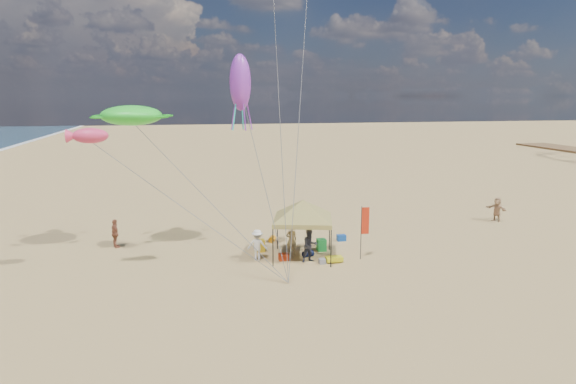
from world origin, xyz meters
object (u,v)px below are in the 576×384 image
feather_flag (364,224)px  chair_green (321,245)px  canopy_tent (303,202)px  chair_yellow (260,246)px  person_near_c (257,245)px  person_near_a (291,240)px  person_far_a (115,233)px  person_far_c (497,209)px  cooler_red (284,257)px  cooler_blue (341,238)px  person_near_b (310,246)px  beach_cart (334,259)px

feather_flag → chair_green: feather_flag is taller
canopy_tent → chair_yellow: (-2.15, 1.60, -2.81)m
feather_flag → chair_yellow: bearing=154.6°
feather_flag → person_near_c: size_ratio=1.74×
feather_flag → person_near_c: 5.94m
person_near_a → person_far_a: 10.50m
person_far_a → person_far_c: person_far_c is taller
cooler_red → chair_green: (2.50, 1.24, 0.16)m
chair_yellow → person_near_c: person_near_c is taller
cooler_blue → person_far_c: size_ratio=0.31×
feather_flag → cooler_red: feather_flag is taller
feather_flag → person_near_c: (-5.73, 1.06, -1.14)m
feather_flag → chair_yellow: (-5.36, 2.54, -1.65)m
person_near_a → person_near_b: person_near_b is taller
person_near_b → person_far_a: bearing=142.3°
cooler_red → person_far_a: 10.27m
person_near_b → cooler_blue: bearing=37.1°
beach_cart → person_near_c: size_ratio=0.53×
cooler_red → person_near_c: (-1.39, 0.36, 0.67)m
person_near_b → chair_yellow: bearing=121.5°
feather_flag → person_near_b: feather_flag is taller
chair_green → beach_cart: bearing=-87.1°
cooler_blue → beach_cart: size_ratio=0.60×
chair_yellow → person_far_a: size_ratio=0.40×
chair_yellow → chair_green: bearing=-9.8°
canopy_tent → person_near_c: 3.41m
canopy_tent → person_near_c: canopy_tent is taller
feather_flag → person_near_a: feather_flag is taller
person_near_c → chair_green: bearing=-149.8°
feather_flag → cooler_blue: (-0.09, 3.65, -1.81)m
person_far_a → chair_green: bearing=-128.7°
cooler_red → person_near_b: bearing=-21.8°
person_near_c → person_far_c: bearing=-147.0°
person_near_b → chair_green: bearing=44.0°
canopy_tent → person_near_c: (-2.52, 0.12, -2.30)m
chair_yellow → person_far_c: size_ratio=0.40×
cooler_blue → chair_green: 2.46m
person_near_a → cooler_blue: bearing=-152.4°
canopy_tent → person_near_b: (0.21, -0.78, -2.25)m
chair_yellow → beach_cart: bearing=-37.4°
chair_green → person_near_a: person_near_a is taller
chair_green → person_far_a: size_ratio=0.40×
cooler_blue → person_near_c: bearing=-155.3°
person_near_a → person_near_c: person_near_a is taller
cooler_blue → chair_yellow: size_ratio=0.77×
person_near_b → person_far_c: size_ratio=1.05×
chair_yellow → beach_cart: chair_yellow is taller
feather_flag → person_near_a: size_ratio=1.73×
chair_yellow → person_far_c: person_far_c is taller
person_near_c → canopy_tent: bearing=-165.2°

